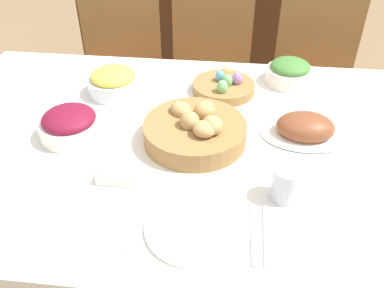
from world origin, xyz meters
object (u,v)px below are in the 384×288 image
(chair_far_center, at_px, (208,73))
(fork, at_px, (135,223))
(green_salad_bowl, at_px, (290,72))
(butter_dish, at_px, (118,175))
(drinking_cup, at_px, (286,184))
(spoon, at_px, (266,234))
(dinner_plate, at_px, (193,227))
(chair_far_left, at_px, (121,69))
(pineapple_bowl, at_px, (114,82))
(chair_far_right, at_px, (316,79))
(bread_basket, at_px, (195,130))
(ham_platter, at_px, (305,128))
(beet_salad_bowl, at_px, (70,124))
(egg_basket, at_px, (224,86))
(knife, at_px, (253,233))
(sideboard, at_px, (196,18))

(chair_far_center, height_order, fork, chair_far_center)
(chair_far_center, xyz_separation_m, fork, (-0.08, -1.28, 0.24))
(green_salad_bowl, relative_size, butter_dish, 1.62)
(drinking_cup, bearing_deg, butter_dish, 177.38)
(fork, distance_m, spoon, 0.32)
(dinner_plate, height_order, spoon, dinner_plate)
(chair_far_left, xyz_separation_m, fork, (0.39, -1.28, 0.24))
(pineapple_bowl, distance_m, butter_dish, 0.49)
(chair_far_right, xyz_separation_m, chair_far_left, (-1.03, -0.00, 0.00))
(fork, bearing_deg, drinking_cup, 19.02)
(butter_dish, bearing_deg, bread_basket, 46.79)
(ham_platter, relative_size, fork, 1.43)
(ham_platter, bearing_deg, spoon, -107.44)
(chair_far_right, height_order, beet_salad_bowl, chair_far_right)
(chair_far_left, distance_m, butter_dish, 1.19)
(egg_basket, xyz_separation_m, knife, (0.10, -0.67, -0.02))
(chair_far_center, height_order, butter_dish, chair_far_center)
(green_salad_bowl, distance_m, knife, 0.79)
(bread_basket, bearing_deg, chair_far_left, 118.56)
(drinking_cup, bearing_deg, ham_platter, 74.20)
(egg_basket, xyz_separation_m, spoon, (0.13, -0.67, -0.02))
(chair_far_left, relative_size, spoon, 4.68)
(egg_basket, bearing_deg, fork, -105.19)
(drinking_cup, bearing_deg, sideboard, 102.37)
(ham_platter, xyz_separation_m, fork, (-0.45, -0.42, -0.02))
(green_salad_bowl, bearing_deg, chair_far_left, 148.48)
(chair_far_right, bearing_deg, drinking_cup, -105.80)
(chair_far_center, relative_size, spoon, 4.68)
(beet_salad_bowl, height_order, dinner_plate, beet_salad_bowl)
(chair_far_left, bearing_deg, chair_far_center, -5.90)
(chair_far_right, relative_size, butter_dish, 8.45)
(bread_basket, xyz_separation_m, fork, (-0.11, -0.36, -0.04))
(egg_basket, relative_size, knife, 1.18)
(beet_salad_bowl, bearing_deg, green_salad_bowl, 31.53)
(sideboard, bearing_deg, chair_far_left, -108.63)
(egg_basket, relative_size, green_salad_bowl, 1.31)
(butter_dish, bearing_deg, fork, -62.18)
(chair_far_center, bearing_deg, knife, -78.15)
(beet_salad_bowl, relative_size, spoon, 1.00)
(beet_salad_bowl, bearing_deg, butter_dish, -42.97)
(knife, bearing_deg, egg_basket, 97.68)
(pineapple_bowl, bearing_deg, egg_basket, 7.65)
(fork, height_order, drinking_cup, drinking_cup)
(fork, distance_m, drinking_cup, 0.39)
(chair_far_right, bearing_deg, pineapple_bowl, -144.97)
(sideboard, relative_size, ham_platter, 5.63)
(dinner_plate, relative_size, drinking_cup, 2.50)
(sideboard, xyz_separation_m, green_salad_bowl, (0.51, -1.41, 0.32))
(chair_far_left, distance_m, beet_salad_bowl, 0.98)
(dinner_plate, bearing_deg, egg_basket, 86.62)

